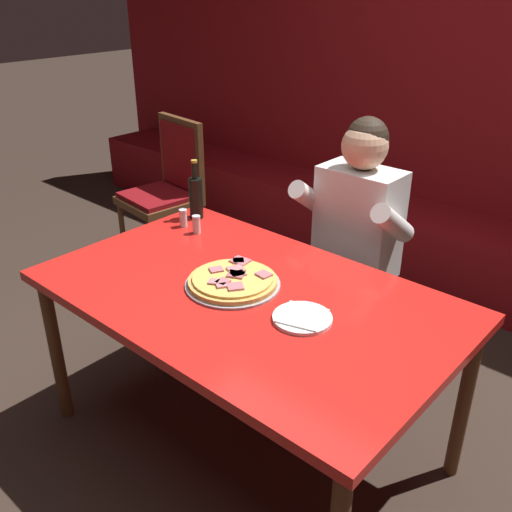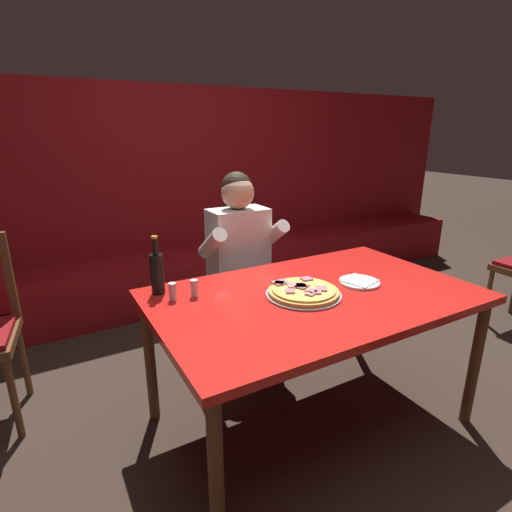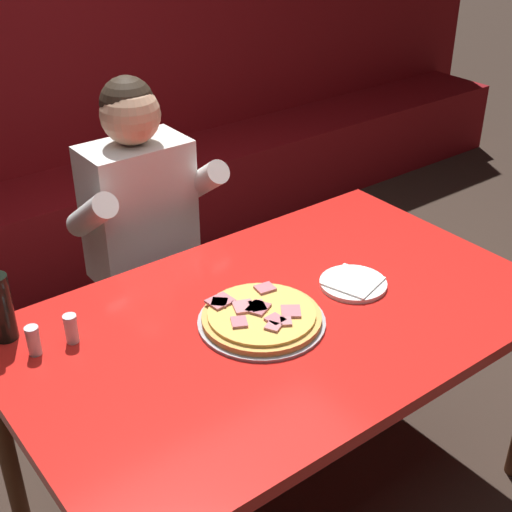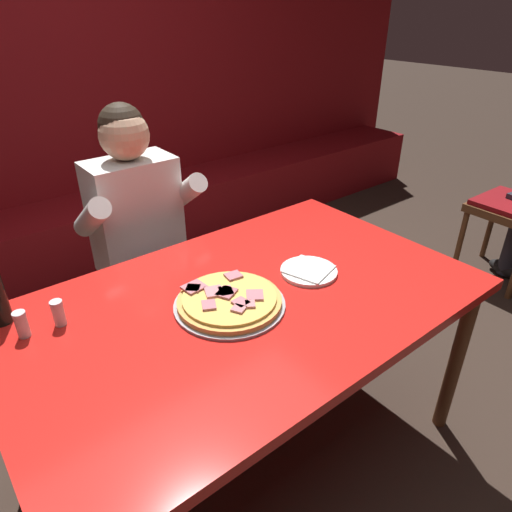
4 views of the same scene
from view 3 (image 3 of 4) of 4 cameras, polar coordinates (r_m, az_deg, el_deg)
The scene contains 10 objects.
ground_plane at distance 2.59m, azimuth 1.66°, elevation -18.49°, with size 24.00×24.00×0.00m, color #33261E.
booth_wall_panel at distance 3.80m, azimuth -19.79°, elevation 13.21°, with size 6.80×0.16×1.90m, color maroon.
booth_bench at distance 3.78m, azimuth -16.28°, elevation 1.79°, with size 6.46×0.48×0.46m, color maroon.
main_dining_table at distance 2.13m, azimuth 1.93°, elevation -6.19°, with size 1.59×0.98×0.75m.
pizza at distance 2.04m, azimuth 0.46°, elevation -4.97°, with size 0.37×0.37×0.05m.
plate_white_paper at distance 2.24m, azimuth 7.78°, elevation -2.17°, with size 0.21×0.21×0.02m.
beer_bottle at distance 2.06m, azimuth -19.80°, elevation -3.68°, with size 0.07×0.07×0.29m.
shaker_parmesan at distance 2.01m, azimuth -17.36°, elevation -6.57°, with size 0.04×0.04×0.09m.
shaker_red_pepper_flakes at distance 2.02m, azimuth -14.55°, elevation -5.75°, with size 0.04×0.04×0.09m.
diner_seated_blue_shirt at distance 2.62m, azimuth -8.31°, elevation 1.52°, with size 0.53×0.53×1.27m.
Camera 3 is at (-1.10, -1.32, 1.95)m, focal length 50.00 mm.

